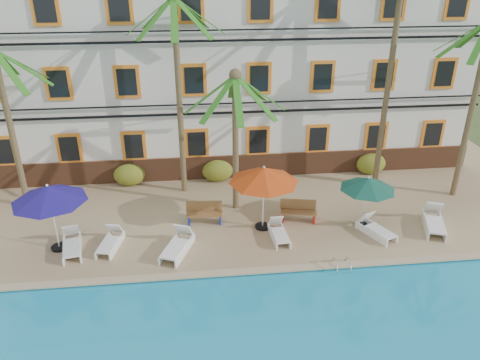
{
  "coord_description": "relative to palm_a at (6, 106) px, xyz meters",
  "views": [
    {
      "loc": [
        -1.72,
        -14.3,
        10.46
      ],
      "look_at": [
        0.18,
        3.0,
        2.0
      ],
      "focal_mm": 35.0,
      "sensor_mm": 36.0,
      "label": 1
    }
  ],
  "objects": [
    {
      "name": "lounger_e",
      "position": [
        14.63,
        -4.04,
        -4.34
      ],
      "size": [
        1.29,
        1.82,
        0.82
      ],
      "color": "white",
      "rests_on": "pool_deck"
    },
    {
      "name": "pool_coping",
      "position": [
        9.19,
        -5.94,
        -4.58
      ],
      "size": [
        30.0,
        0.35,
        0.06
      ],
      "primitive_type": "cube",
      "color": "tan",
      "rests_on": "pool_deck"
    },
    {
      "name": "palm_e",
      "position": [
        19.55,
        -1.08,
        0.57
      ],
      "size": [
        4.05,
        4.05,
        8.12
      ],
      "color": "brown",
      "rests_on": "pool_deck"
    },
    {
      "name": "umbrella_red",
      "position": [
        10.2,
        -3.02,
        -2.22
      ],
      "size": [
        2.8,
        2.8,
        2.79
      ],
      "color": "black",
      "rests_on": "pool_deck"
    },
    {
      "name": "umbrella_blue",
      "position": [
        2.21,
        -3.67,
        -2.26
      ],
      "size": [
        2.76,
        2.76,
        2.75
      ],
      "color": "black",
      "rests_on": "pool_deck"
    },
    {
      "name": "palm_a",
      "position": [
        0.0,
        0.0,
        0.0
      ],
      "size": [
        4.05,
        4.05,
        7.14
      ],
      "color": "brown",
      "rests_on": "pool_deck"
    },
    {
      "name": "bench_right",
      "position": [
        11.8,
        -2.6,
        -4.14
      ],
      "size": [
        1.57,
        0.78,
        0.93
      ],
      "color": "olive",
      "rests_on": "pool_deck"
    },
    {
      "name": "lounger_a",
      "position": [
        2.75,
        -3.89,
        -4.33
      ],
      "size": [
        1.02,
        1.93,
        0.87
      ],
      "color": "white",
      "rests_on": "pool_deck"
    },
    {
      "name": "lounger_b",
      "position": [
        4.18,
        -3.82,
        -4.35
      ],
      "size": [
        0.95,
        1.79,
        0.8
      ],
      "color": "white",
      "rests_on": "pool_deck"
    },
    {
      "name": "umbrella_green",
      "position": [
        14.38,
        -3.3,
        -2.69
      ],
      "size": [
        2.25,
        2.25,
        2.25
      ],
      "color": "black",
      "rests_on": "pool_deck"
    },
    {
      "name": "lounger_d",
      "position": [
        10.72,
        -3.87,
        -4.36
      ],
      "size": [
        0.68,
        1.67,
        0.78
      ],
      "color": "white",
      "rests_on": "pool_deck"
    },
    {
      "name": "lounger_c",
      "position": [
        6.74,
        -4.41,
        -4.31
      ],
      "size": [
        1.38,
        2.09,
        0.93
      ],
      "color": "white",
      "rests_on": "pool_deck"
    },
    {
      "name": "palm_d",
      "position": [
        16.3,
        0.41,
        1.86
      ],
      "size": [
        4.05,
        4.05,
        10.4
      ],
      "color": "brown",
      "rests_on": "pool_deck"
    },
    {
      "name": "palm_c",
      "position": [
        9.28,
        -1.21,
        -0.57
      ],
      "size": [
        4.05,
        4.05,
        6.18
      ],
      "color": "brown",
      "rests_on": "pool_deck"
    },
    {
      "name": "shrub_right",
      "position": [
        16.49,
        1.56,
        -4.06
      ],
      "size": [
        1.5,
        0.9,
        1.1
      ],
      "primitive_type": "ellipsoid",
      "color": "#1D5017",
      "rests_on": "pool_deck"
    },
    {
      "name": "pool_ladder",
      "position": [
        12.61,
        -6.04,
        -4.61
      ],
      "size": [
        0.54,
        0.74,
        0.74
      ],
      "color": "silver",
      "rests_on": "ground"
    },
    {
      "name": "palm_b",
      "position": [
        7.01,
        0.7,
        1.03
      ],
      "size": [
        4.05,
        4.05,
        8.92
      ],
      "color": "brown",
      "rests_on": "pool_deck"
    },
    {
      "name": "shrub_mid",
      "position": [
        8.66,
        1.56,
        -4.06
      ],
      "size": [
        1.5,
        0.9,
        1.1
      ],
      "primitive_type": "ellipsoid",
      "color": "#1D5017",
      "rests_on": "pool_deck"
    },
    {
      "name": "ground",
      "position": [
        9.19,
        -5.04,
        -4.86
      ],
      "size": [
        100.0,
        100.0,
        0.0
      ],
      "primitive_type": "plane",
      "color": "#384C23",
      "rests_on": "ground"
    },
    {
      "name": "hotel_building",
      "position": [
        9.19,
        4.94,
        0.51
      ],
      "size": [
        25.4,
        6.44,
        10.22
      ],
      "color": "silver",
      "rests_on": "pool_deck"
    },
    {
      "name": "pool_deck",
      "position": [
        9.19,
        -0.04,
        -4.73
      ],
      "size": [
        30.0,
        12.0,
        0.25
      ],
      "primitive_type": "cube",
      "color": "tan",
      "rests_on": "ground"
    },
    {
      "name": "shrub_left",
      "position": [
        4.38,
        1.56,
        -4.06
      ],
      "size": [
        1.5,
        0.9,
        1.1
      ],
      "primitive_type": "ellipsoid",
      "color": "#1D5017",
      "rests_on": "pool_deck"
    },
    {
      "name": "bench_left",
      "position": [
        7.85,
        -2.34,
        -4.14
      ],
      "size": [
        1.53,
        0.58,
        0.93
      ],
      "color": "olive",
      "rests_on": "pool_deck"
    },
    {
      "name": "lounger_f",
      "position": [
        17.19,
        -3.85,
        -4.3
      ],
      "size": [
        1.36,
        2.16,
        0.96
      ],
      "color": "white",
      "rests_on": "pool_deck"
    }
  ]
}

